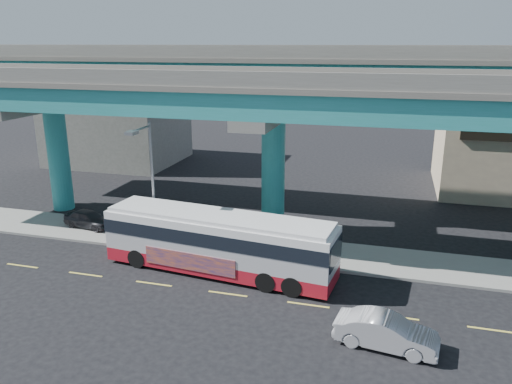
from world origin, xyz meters
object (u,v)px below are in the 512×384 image
(transit_bus, at_px, (219,241))
(street_lamp, at_px, (147,170))
(sedan, at_px, (386,332))
(stop_sign, at_px, (275,232))
(parked_car, at_px, (89,219))

(transit_bus, relative_size, street_lamp, 1.73)
(sedan, height_order, stop_sign, stop_sign)
(transit_bus, bearing_deg, stop_sign, 47.28)
(street_lamp, bearing_deg, transit_bus, -17.21)
(sedan, bearing_deg, parked_car, 74.25)
(parked_car, height_order, street_lamp, street_lamp)
(sedan, distance_m, street_lamp, 15.52)
(transit_bus, bearing_deg, parked_car, 166.76)
(transit_bus, distance_m, street_lamp, 5.89)
(transit_bus, height_order, sedan, transit_bus)
(street_lamp, bearing_deg, sedan, -24.76)
(parked_car, distance_m, street_lamp, 7.48)
(street_lamp, relative_size, stop_sign, 3.33)
(transit_bus, distance_m, parked_car, 11.12)
(transit_bus, relative_size, stop_sign, 5.77)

